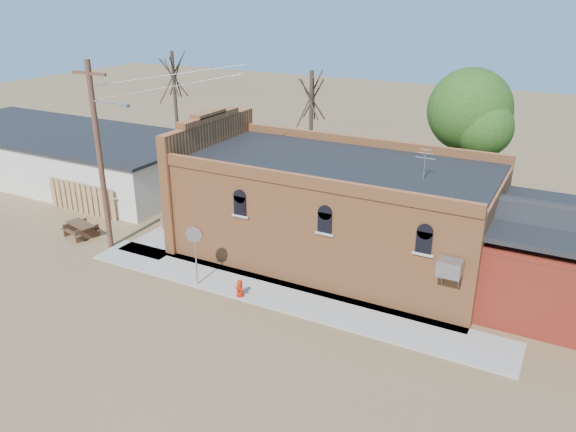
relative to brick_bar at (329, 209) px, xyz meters
The scene contains 15 objects.
ground 6.19m from the brick_bar, 106.65° to the right, with size 120.00×120.00×0.00m, color brown.
sidewalk_south 5.14m from the brick_bar, 91.78° to the right, with size 19.00×2.20×0.08m, color #9E9991.
sidewalk_west 8.28m from the brick_bar, behind, with size 2.60×10.00×0.08m, color #9E9991.
brick_bar is the anchor object (origin of this frame).
red_shed 9.86m from the brick_bar, ahead, with size 5.40×6.40×4.30m.
storage_building 20.81m from the brick_bar, behind, with size 20.40×8.40×3.17m.
wood_fence 14.61m from the brick_bar, behind, with size 5.20×0.10×1.80m, color #A6824A, non-canonical shape.
utility_pole 10.96m from the brick_bar, 156.31° to the right, with size 3.12×0.26×9.00m.
tree_bare_near 9.54m from the brick_bar, 121.74° to the left, with size 2.80×2.80×7.65m.
tree_bare_far 18.25m from the brick_bar, 151.47° to the left, with size 2.80×2.80×8.16m.
tree_leafy 9.80m from the brick_bar, 61.44° to the left, with size 4.40×4.40×8.15m.
fire_hydrant 6.01m from the brick_bar, 105.28° to the right, with size 0.43×0.42×0.74m.
stop_sign 6.60m from the brick_bar, 123.67° to the right, with size 0.70×0.33×2.69m.
trash_barrel 7.48m from the brick_bar, behind, with size 0.60×0.60×0.92m, color #1C588E.
picnic_table 12.88m from the brick_bar, 161.34° to the right, with size 1.95×1.64×0.71m.
Camera 1 is at (11.41, -16.91, 11.79)m, focal length 35.00 mm.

